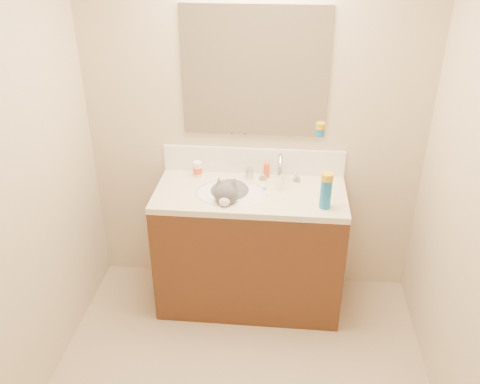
% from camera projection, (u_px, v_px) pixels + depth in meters
% --- Properties ---
extents(room_shell, '(2.24, 2.54, 2.52)m').
position_uv_depth(room_shell, '(233.00, 169.00, 2.03)').
color(room_shell, '#C8B495').
rests_on(room_shell, ground).
extents(vanity_cabinet, '(1.20, 0.55, 0.82)m').
position_uv_depth(vanity_cabinet, '(250.00, 251.00, 3.40)').
color(vanity_cabinet, '#4A2713').
rests_on(vanity_cabinet, ground).
extents(counter_slab, '(1.20, 0.55, 0.04)m').
position_uv_depth(counter_slab, '(250.00, 194.00, 3.19)').
color(counter_slab, beige).
rests_on(counter_slab, vanity_cabinet).
extents(basin, '(0.45, 0.36, 0.14)m').
position_uv_depth(basin, '(231.00, 203.00, 3.20)').
color(basin, white).
rests_on(basin, vanity_cabinet).
extents(faucet, '(0.28, 0.20, 0.21)m').
position_uv_depth(faucet, '(280.00, 171.00, 3.24)').
color(faucet, silver).
rests_on(faucet, counter_slab).
extents(cat, '(0.32, 0.40, 0.32)m').
position_uv_depth(cat, '(229.00, 197.00, 3.19)').
color(cat, '#4D4A4D').
rests_on(cat, basin).
extents(backsplash, '(1.20, 0.02, 0.18)m').
position_uv_depth(backsplash, '(253.00, 161.00, 3.37)').
color(backsplash, white).
rests_on(backsplash, counter_slab).
extents(mirror, '(0.90, 0.02, 0.80)m').
position_uv_depth(mirror, '(255.00, 73.00, 3.09)').
color(mirror, white).
rests_on(mirror, room_shell).
extents(pill_bottle, '(0.07, 0.07, 0.10)m').
position_uv_depth(pill_bottle, '(198.00, 169.00, 3.34)').
color(pill_bottle, white).
rests_on(pill_bottle, counter_slab).
extents(pill_label, '(0.07, 0.07, 0.04)m').
position_uv_depth(pill_label, '(198.00, 170.00, 3.35)').
color(pill_label, '#E94A26').
rests_on(pill_label, pill_bottle).
extents(silver_jar, '(0.07, 0.07, 0.06)m').
position_uv_depth(silver_jar, '(249.00, 173.00, 3.33)').
color(silver_jar, '#B7B7BC').
rests_on(silver_jar, counter_slab).
extents(amber_bottle, '(0.05, 0.05, 0.10)m').
position_uv_depth(amber_bottle, '(267.00, 170.00, 3.33)').
color(amber_bottle, '#E9521B').
rests_on(amber_bottle, counter_slab).
extents(toothbrush, '(0.04, 0.13, 0.01)m').
position_uv_depth(toothbrush, '(265.00, 189.00, 3.20)').
color(toothbrush, white).
rests_on(toothbrush, counter_slab).
extents(toothbrush_head, '(0.02, 0.03, 0.02)m').
position_uv_depth(toothbrush_head, '(265.00, 189.00, 3.19)').
color(toothbrush_head, '#608FCD').
rests_on(toothbrush_head, counter_slab).
extents(spray_can, '(0.08, 0.08, 0.18)m').
position_uv_depth(spray_can, '(326.00, 194.00, 2.96)').
color(spray_can, '#1869AD').
rests_on(spray_can, counter_slab).
extents(spray_cap, '(0.08, 0.08, 0.04)m').
position_uv_depth(spray_cap, '(327.00, 177.00, 2.91)').
color(spray_cap, gold).
rests_on(spray_cap, spray_can).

